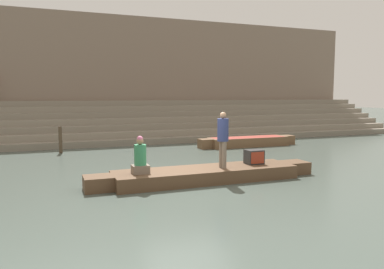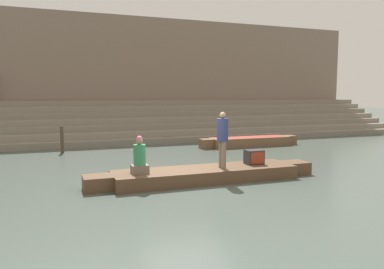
{
  "view_description": "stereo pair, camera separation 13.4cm",
  "coord_description": "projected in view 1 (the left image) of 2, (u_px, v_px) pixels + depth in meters",
  "views": [
    {
      "loc": [
        -3.78,
        -10.16,
        2.57
      ],
      "look_at": [
        0.6,
        1.26,
        1.29
      ],
      "focal_mm": 35.0,
      "sensor_mm": 36.0,
      "label": 1
    },
    {
      "loc": [
        -3.65,
        -10.2,
        2.57
      ],
      "look_at": [
        0.6,
        1.26,
        1.29
      ],
      "focal_mm": 35.0,
      "sensor_mm": 36.0,
      "label": 2
    }
  ],
  "objects": [
    {
      "name": "back_wall",
      "position": [
        111.0,
        77.0,
        23.61
      ],
      "size": [
        34.2,
        1.28,
        7.5
      ],
      "color": "#7F6B5B",
      "rests_on": "ground"
    },
    {
      "name": "ground_plane",
      "position": [
        188.0,
        183.0,
        11.04
      ],
      "size": [
        120.0,
        120.0,
        0.0
      ],
      "primitive_type": "plane",
      "color": "#47544C"
    },
    {
      "name": "mooring_post",
      "position": [
        60.0,
        140.0,
        16.7
      ],
      "size": [
        0.15,
        0.15,
        1.2
      ],
      "primitive_type": "cylinder",
      "color": "#473828",
      "rests_on": "ground"
    },
    {
      "name": "person_rowing",
      "position": [
        140.0,
        159.0,
        10.45
      ],
      "size": [
        0.47,
        0.37,
        1.06
      ],
      "rotation": [
        0.0,
        0.0,
        -0.14
      ],
      "color": "#756656",
      "rests_on": "rowboat_main"
    },
    {
      "name": "person_standing",
      "position": [
        223.0,
        136.0,
        11.2
      ],
      "size": [
        0.34,
        0.34,
        1.69
      ],
      "rotation": [
        0.0,
        0.0,
        -0.16
      ],
      "color": "#756656",
      "rests_on": "rowboat_main"
    },
    {
      "name": "moored_boat_shore",
      "position": [
        248.0,
        141.0,
        19.01
      ],
      "size": [
        5.31,
        1.12,
        0.46
      ],
      "rotation": [
        0.0,
        0.0,
        0.05
      ],
      "color": "brown",
      "rests_on": "ground"
    },
    {
      "name": "ghat_steps",
      "position": [
        119.0,
        126.0,
        21.8
      ],
      "size": [
        36.0,
        4.72,
        2.25
      ],
      "color": "gray",
      "rests_on": "ground"
    },
    {
      "name": "tv_set",
      "position": [
        254.0,
        157.0,
        11.96
      ],
      "size": [
        0.54,
        0.45,
        0.45
      ],
      "rotation": [
        0.0,
        0.0,
        -0.1
      ],
      "color": "#2D2D2D",
      "rests_on": "rowboat_main"
    },
    {
      "name": "rowboat_main",
      "position": [
        206.0,
        174.0,
        11.29
      ],
      "size": [
        7.16,
        1.5,
        0.39
      ],
      "rotation": [
        0.0,
        0.0,
        0.05
      ],
      "color": "brown",
      "rests_on": "ground"
    }
  ]
}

